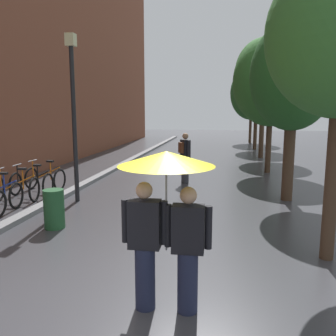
{
  "coord_description": "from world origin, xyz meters",
  "views": [
    {
      "loc": [
        1.53,
        -4.12,
        2.56
      ],
      "look_at": [
        0.32,
        3.08,
        1.35
      ],
      "focal_mm": 38.22,
      "sensor_mm": 36.0,
      "label": 1
    }
  ],
  "objects_px": {
    "street_tree_2": "(271,82)",
    "street_lamp_post": "(74,107)",
    "litter_bin": "(54,209)",
    "parked_bicycle_2": "(16,188)",
    "pedestrian_walking_midground": "(185,157)",
    "street_tree_5": "(252,93)",
    "parked_bicycle_3": "(32,184)",
    "couple_under_umbrella": "(166,203)",
    "street_tree_4": "(257,87)",
    "street_tree_3": "(264,72)",
    "street_tree_1": "(293,76)",
    "parked_bicycle_4": "(45,178)"
  },
  "relations": [
    {
      "from": "parked_bicycle_3",
      "to": "street_tree_3",
      "type": "bearing_deg",
      "value": 52.89
    },
    {
      "from": "parked_bicycle_3",
      "to": "litter_bin",
      "type": "relative_size",
      "value": 1.3
    },
    {
      "from": "parked_bicycle_2",
      "to": "street_tree_5",
      "type": "bearing_deg",
      "value": 68.64
    },
    {
      "from": "street_tree_1",
      "to": "litter_bin",
      "type": "height_order",
      "value": "street_tree_1"
    },
    {
      "from": "parked_bicycle_2",
      "to": "street_tree_2",
      "type": "bearing_deg",
      "value": 38.95
    },
    {
      "from": "pedestrian_walking_midground",
      "to": "couple_under_umbrella",
      "type": "bearing_deg",
      "value": -84.83
    },
    {
      "from": "street_tree_1",
      "to": "street_tree_3",
      "type": "xyz_separation_m",
      "value": [
        0.05,
        9.05,
        0.98
      ]
    },
    {
      "from": "street_tree_3",
      "to": "parked_bicycle_3",
      "type": "relative_size",
      "value": 5.55
    },
    {
      "from": "street_tree_2",
      "to": "couple_under_umbrella",
      "type": "distance_m",
      "value": 11.11
    },
    {
      "from": "street_tree_3",
      "to": "street_lamp_post",
      "type": "bearing_deg",
      "value": -120.02
    },
    {
      "from": "street_tree_5",
      "to": "street_tree_1",
      "type": "bearing_deg",
      "value": -89.88
    },
    {
      "from": "parked_bicycle_4",
      "to": "street_lamp_post",
      "type": "height_order",
      "value": "street_lamp_post"
    },
    {
      "from": "street_tree_2",
      "to": "couple_under_umbrella",
      "type": "height_order",
      "value": "street_tree_2"
    },
    {
      "from": "street_tree_4",
      "to": "parked_bicycle_4",
      "type": "distance_m",
      "value": 15.35
    },
    {
      "from": "street_tree_4",
      "to": "parked_bicycle_3",
      "type": "distance_m",
      "value": 16.06
    },
    {
      "from": "parked_bicycle_2",
      "to": "parked_bicycle_4",
      "type": "bearing_deg",
      "value": 88.07
    },
    {
      "from": "street_tree_3",
      "to": "couple_under_umbrella",
      "type": "height_order",
      "value": "street_tree_3"
    },
    {
      "from": "street_tree_5",
      "to": "parked_bicycle_3",
      "type": "relative_size",
      "value": 5.18
    },
    {
      "from": "street_tree_3",
      "to": "street_lamp_post",
      "type": "xyz_separation_m",
      "value": [
        -5.86,
        -10.15,
        -1.79
      ]
    },
    {
      "from": "parked_bicycle_4",
      "to": "street_lamp_post",
      "type": "xyz_separation_m",
      "value": [
        1.59,
        -1.18,
        2.24
      ]
    },
    {
      "from": "street_tree_1",
      "to": "parked_bicycle_4",
      "type": "height_order",
      "value": "street_tree_1"
    },
    {
      "from": "street_tree_1",
      "to": "street_tree_2",
      "type": "height_order",
      "value": "street_tree_2"
    },
    {
      "from": "street_tree_1",
      "to": "parked_bicycle_3",
      "type": "relative_size",
      "value": 4.48
    },
    {
      "from": "street_tree_4",
      "to": "parked_bicycle_3",
      "type": "height_order",
      "value": "street_tree_4"
    },
    {
      "from": "street_tree_5",
      "to": "litter_bin",
      "type": "relative_size",
      "value": 6.74
    },
    {
      "from": "parked_bicycle_2",
      "to": "parked_bicycle_3",
      "type": "xyz_separation_m",
      "value": [
        0.07,
        0.67,
        0.0
      ]
    },
    {
      "from": "street_tree_4",
      "to": "street_lamp_post",
      "type": "distance_m",
      "value": 15.35
    },
    {
      "from": "litter_bin",
      "to": "parked_bicycle_4",
      "type": "bearing_deg",
      "value": 120.88
    },
    {
      "from": "street_tree_1",
      "to": "street_tree_3",
      "type": "height_order",
      "value": "street_tree_3"
    },
    {
      "from": "street_tree_3",
      "to": "street_tree_4",
      "type": "distance_m",
      "value": 4.03
    },
    {
      "from": "street_tree_3",
      "to": "couple_under_umbrella",
      "type": "relative_size",
      "value": 2.98
    },
    {
      "from": "parked_bicycle_3",
      "to": "parked_bicycle_4",
      "type": "bearing_deg",
      "value": 91.53
    },
    {
      "from": "couple_under_umbrella",
      "to": "street_tree_4",
      "type": "bearing_deg",
      "value": 82.76
    },
    {
      "from": "litter_bin",
      "to": "parked_bicycle_2",
      "type": "bearing_deg",
      "value": 137.72
    },
    {
      "from": "litter_bin",
      "to": "street_lamp_post",
      "type": "bearing_deg",
      "value": 101.6
    },
    {
      "from": "parked_bicycle_3",
      "to": "couple_under_umbrella",
      "type": "xyz_separation_m",
      "value": [
        4.96,
        -5.33,
        1.03
      ]
    },
    {
      "from": "street_tree_1",
      "to": "street_lamp_post",
      "type": "height_order",
      "value": "street_tree_1"
    },
    {
      "from": "couple_under_umbrella",
      "to": "street_tree_2",
      "type": "bearing_deg",
      "value": 77.52
    },
    {
      "from": "street_tree_3",
      "to": "couple_under_umbrella",
      "type": "distance_m",
      "value": 15.64
    },
    {
      "from": "parked_bicycle_3",
      "to": "couple_under_umbrella",
      "type": "bearing_deg",
      "value": -47.04
    },
    {
      "from": "litter_bin",
      "to": "couple_under_umbrella",
      "type": "bearing_deg",
      "value": -43.11
    },
    {
      "from": "street_tree_1",
      "to": "couple_under_umbrella",
      "type": "relative_size",
      "value": 2.41
    },
    {
      "from": "street_tree_2",
      "to": "street_tree_4",
      "type": "xyz_separation_m",
      "value": [
        0.08,
        8.51,
        0.27
      ]
    },
    {
      "from": "pedestrian_walking_midground",
      "to": "street_tree_5",
      "type": "bearing_deg",
      "value": 78.81
    },
    {
      "from": "parked_bicycle_4",
      "to": "pedestrian_walking_midground",
      "type": "xyz_separation_m",
      "value": [
        4.27,
        1.77,
        0.55
      ]
    },
    {
      "from": "street_tree_1",
      "to": "couple_under_umbrella",
      "type": "distance_m",
      "value": 6.87
    },
    {
      "from": "street_tree_1",
      "to": "street_tree_5",
      "type": "relative_size",
      "value": 0.87
    },
    {
      "from": "street_tree_2",
      "to": "street_lamp_post",
      "type": "relative_size",
      "value": 1.19
    },
    {
      "from": "street_tree_2",
      "to": "street_tree_3",
      "type": "height_order",
      "value": "street_tree_3"
    },
    {
      "from": "street_tree_2",
      "to": "street_lamp_post",
      "type": "distance_m",
      "value": 8.11
    }
  ]
}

